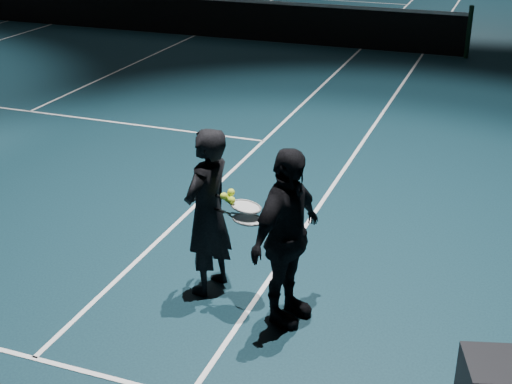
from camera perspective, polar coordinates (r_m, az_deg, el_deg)
floor at (r=17.73m, az=-5.01°, el=12.31°), size 36.00×36.00×0.00m
court_lines at (r=17.72m, az=-5.01°, el=12.32°), size 10.98×23.78×0.01m
net_post_right at (r=16.01m, az=16.66°, el=12.16°), size 0.10×0.10×1.10m
net_mesh at (r=17.64m, az=-5.07°, el=13.74°), size 12.80×0.02×0.86m
player_a at (r=6.45m, az=-3.89°, el=-1.62°), size 0.49×0.65×1.59m
player_b at (r=6.00m, az=2.44°, el=-3.66°), size 0.62×1.00×1.59m
racket_lower at (r=6.18m, az=-0.66°, el=-2.21°), size 0.71×0.39×0.03m
racket_upper at (r=6.19m, az=-0.82°, el=-1.18°), size 0.71×0.35×0.10m
tennis_balls at (r=6.22m, az=-2.09°, el=-0.41°), size 0.12×0.10×0.12m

